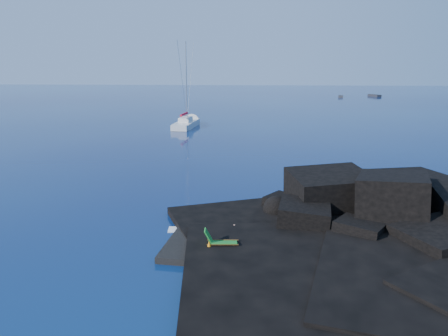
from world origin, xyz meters
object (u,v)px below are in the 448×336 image
(sunbather, at_px, (226,227))
(deck_chair, at_px, (223,238))
(distant_boat_b, at_px, (374,97))
(marker_cone, at_px, (209,246))
(sailboat, at_px, (186,127))
(distant_boat_a, at_px, (341,97))

(sunbather, bearing_deg, deck_chair, -97.98)
(sunbather, distance_m, distant_boat_b, 126.40)
(marker_cone, distance_m, distant_boat_b, 129.61)
(sailboat, relative_size, sunbather, 7.81)
(sunbather, height_order, distant_boat_b, sunbather)
(sunbather, relative_size, distant_boat_a, 0.38)
(distant_boat_a, bearing_deg, sunbather, -92.66)
(sailboat, relative_size, deck_chair, 7.88)
(sunbather, height_order, marker_cone, marker_cone)
(sunbather, relative_size, marker_cone, 3.03)
(distant_boat_a, bearing_deg, sailboat, -107.30)
(sailboat, height_order, sunbather, sailboat)
(marker_cone, relative_size, distant_boat_a, 0.13)
(distant_boat_a, xyz_separation_m, distant_boat_b, (11.43, 3.93, 0.00))
(sailboat, xyz_separation_m, distant_boat_a, (38.19, 69.96, 0.00))
(deck_chair, xyz_separation_m, distant_boat_a, (28.87, 118.66, -0.94))
(distant_boat_a, relative_size, distant_boat_b, 0.89)
(sailboat, relative_size, distant_boat_a, 2.97)
(deck_chair, distance_m, distant_boat_a, 122.13)
(deck_chair, height_order, distant_boat_b, deck_chair)
(deck_chair, distance_m, marker_cone, 0.84)
(distant_boat_b, bearing_deg, marker_cone, -128.39)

